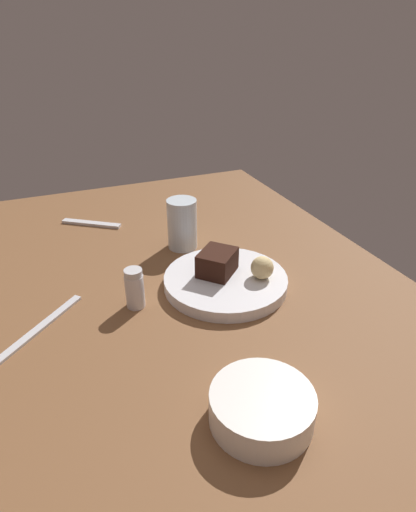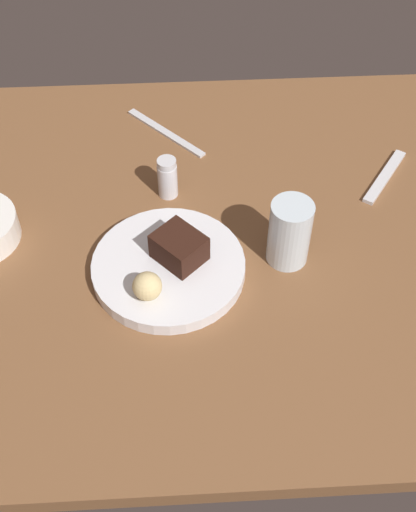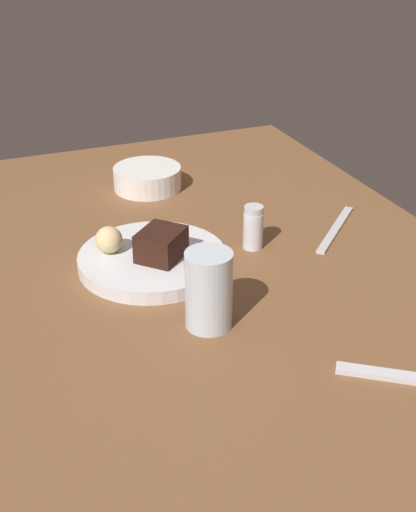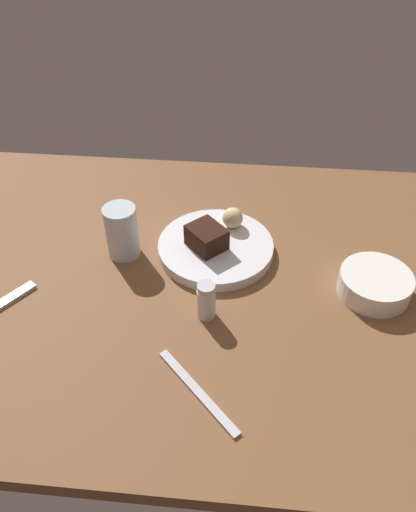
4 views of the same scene
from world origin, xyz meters
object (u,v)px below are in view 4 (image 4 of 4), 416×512
object	(u,v)px
dessert_plate	(216,248)
salt_shaker	(206,301)
water_glass	(122,232)
side_bowl	(375,284)
bread_roll	(233,218)
chocolate_cake_slice	(207,237)
butter_knife	(198,391)

from	to	relation	value
dessert_plate	salt_shaker	distance (cm)	17.44
water_glass	side_bowl	world-z (taller)	water_glass
dessert_plate	bread_roll	xyz separation A→B (cm)	(-2.98, -6.00, 3.24)
chocolate_cake_slice	water_glass	size ratio (longest dim) A/B	0.64
bread_roll	side_bowl	bearing A→B (deg)	151.48
salt_shaker	water_glass	bearing A→B (deg)	-39.97
chocolate_cake_slice	bread_roll	world-z (taller)	chocolate_cake_slice
bread_roll	butter_knife	distance (cm)	39.61
bread_roll	water_glass	world-z (taller)	water_glass
salt_shaker	bread_roll	bearing A→B (deg)	-97.85
side_bowl	chocolate_cake_slice	bearing A→B (deg)	-13.69
chocolate_cake_slice	butter_knife	xyz separation A→B (cm)	(-1.77, 32.31, -4.21)
salt_shaker	butter_knife	size ratio (longest dim) A/B	0.39
salt_shaker	side_bowl	size ratio (longest dim) A/B	0.56
chocolate_cake_slice	water_glass	distance (cm)	16.65
bread_roll	butter_knife	size ratio (longest dim) A/B	0.22
chocolate_cake_slice	salt_shaker	world-z (taller)	salt_shaker
bread_roll	water_glass	distance (cm)	22.82
bread_roll	side_bowl	xyz separation A→B (cm)	(-27.10, 14.73, -2.16)
salt_shaker	side_bowl	world-z (taller)	salt_shaker
salt_shaker	side_bowl	distance (cm)	31.52
bread_roll	salt_shaker	bearing A→B (deg)	82.15
salt_shaker	butter_knife	xyz separation A→B (cm)	(-0.24, 16.03, -3.39)
dessert_plate	side_bowl	distance (cm)	31.34
butter_knife	chocolate_cake_slice	bearing A→B (deg)	-40.46
dessert_plate	salt_shaker	size ratio (longest dim) A/B	3.15
dessert_plate	water_glass	bearing A→B (deg)	6.49
chocolate_cake_slice	butter_knife	size ratio (longest dim) A/B	0.37
dessert_plate	bread_roll	world-z (taller)	bread_roll
salt_shaker	water_glass	world-z (taller)	water_glass
dessert_plate	salt_shaker	bearing A→B (deg)	89.26
bread_roll	salt_shaker	size ratio (longest dim) A/B	0.58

